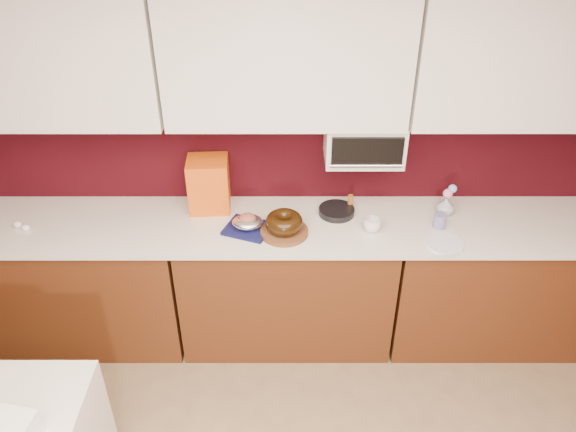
{
  "coord_description": "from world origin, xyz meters",
  "views": [
    {
      "loc": [
        0.01,
        -0.85,
        2.8
      ],
      "look_at": [
        0.01,
        1.84,
        1.02
      ],
      "focal_mm": 35.0,
      "sensor_mm": 36.0,
      "label": 1
    }
  ],
  "objects_px": {
    "bundt_cake": "(284,222)",
    "blue_jar": "(440,221)",
    "coffee_mug": "(372,224)",
    "pandoro_box": "(209,184)",
    "toaster_oven": "(364,140)",
    "foil_ham_nest": "(248,222)",
    "flower_vase": "(446,205)"
  },
  "relations": [
    {
      "from": "toaster_oven",
      "to": "flower_vase",
      "type": "bearing_deg",
      "value": -6.62
    },
    {
      "from": "foil_ham_nest",
      "to": "pandoro_box",
      "type": "height_order",
      "value": "pandoro_box"
    },
    {
      "from": "bundt_cake",
      "to": "blue_jar",
      "type": "distance_m",
      "value": 0.93
    },
    {
      "from": "bundt_cake",
      "to": "foil_ham_nest",
      "type": "bearing_deg",
      "value": 169.72
    },
    {
      "from": "bundt_cake",
      "to": "blue_jar",
      "type": "bearing_deg",
      "value": 4.25
    },
    {
      "from": "bundt_cake",
      "to": "foil_ham_nest",
      "type": "height_order",
      "value": "bundt_cake"
    },
    {
      "from": "pandoro_box",
      "to": "coffee_mug",
      "type": "bearing_deg",
      "value": -18.32
    },
    {
      "from": "bundt_cake",
      "to": "pandoro_box",
      "type": "height_order",
      "value": "pandoro_box"
    },
    {
      "from": "bundt_cake",
      "to": "coffee_mug",
      "type": "distance_m",
      "value": 0.52
    },
    {
      "from": "pandoro_box",
      "to": "coffee_mug",
      "type": "relative_size",
      "value": 3.37
    },
    {
      "from": "pandoro_box",
      "to": "blue_jar",
      "type": "height_order",
      "value": "pandoro_box"
    },
    {
      "from": "coffee_mug",
      "to": "blue_jar",
      "type": "bearing_deg",
      "value": 5.41
    },
    {
      "from": "coffee_mug",
      "to": "blue_jar",
      "type": "xyz_separation_m",
      "value": [
        0.41,
        0.04,
        -0.0
      ]
    },
    {
      "from": "bundt_cake",
      "to": "coffee_mug",
      "type": "bearing_deg",
      "value": 3.33
    },
    {
      "from": "toaster_oven",
      "to": "pandoro_box",
      "type": "bearing_deg",
      "value": 178.87
    },
    {
      "from": "foil_ham_nest",
      "to": "flower_vase",
      "type": "distance_m",
      "value": 1.22
    },
    {
      "from": "bundt_cake",
      "to": "flower_vase",
      "type": "height_order",
      "value": "flower_vase"
    },
    {
      "from": "blue_jar",
      "to": "toaster_oven",
      "type": "bearing_deg",
      "value": 156.27
    },
    {
      "from": "coffee_mug",
      "to": "toaster_oven",
      "type": "bearing_deg",
      "value": 102.57
    },
    {
      "from": "toaster_oven",
      "to": "pandoro_box",
      "type": "xyz_separation_m",
      "value": [
        -0.93,
        0.02,
        -0.31
      ]
    },
    {
      "from": "bundt_cake",
      "to": "blue_jar",
      "type": "relative_size",
      "value": 2.44
    },
    {
      "from": "coffee_mug",
      "to": "flower_vase",
      "type": "distance_m",
      "value": 0.5
    },
    {
      "from": "bundt_cake",
      "to": "foil_ham_nest",
      "type": "xyz_separation_m",
      "value": [
        -0.22,
        0.04,
        -0.03
      ]
    },
    {
      "from": "foil_ham_nest",
      "to": "pandoro_box",
      "type": "distance_m",
      "value": 0.37
    },
    {
      "from": "pandoro_box",
      "to": "blue_jar",
      "type": "bearing_deg",
      "value": -12.56
    },
    {
      "from": "coffee_mug",
      "to": "blue_jar",
      "type": "distance_m",
      "value": 0.41
    },
    {
      "from": "toaster_oven",
      "to": "coffee_mug",
      "type": "relative_size",
      "value": 4.54
    },
    {
      "from": "blue_jar",
      "to": "bundt_cake",
      "type": "bearing_deg",
      "value": -175.75
    },
    {
      "from": "pandoro_box",
      "to": "toaster_oven",
      "type": "bearing_deg",
      "value": -4.66
    },
    {
      "from": "coffee_mug",
      "to": "bundt_cake",
      "type": "bearing_deg",
      "value": -176.67
    },
    {
      "from": "bundt_cake",
      "to": "pandoro_box",
      "type": "xyz_separation_m",
      "value": [
        -0.46,
        0.29,
        0.09
      ]
    },
    {
      "from": "foil_ham_nest",
      "to": "bundt_cake",
      "type": "bearing_deg",
      "value": -10.28
    }
  ]
}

